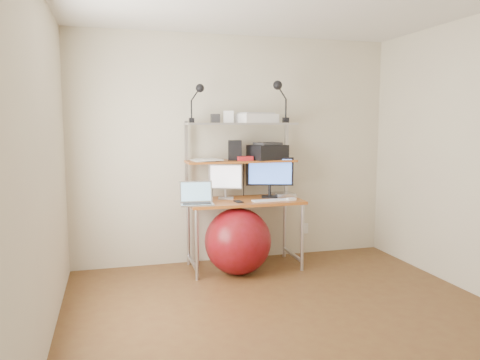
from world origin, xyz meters
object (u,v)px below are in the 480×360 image
object	(u,v)px
monitor_black	(270,174)
laptop	(196,199)
printer	(268,152)
monitor_silver	(225,179)
exercise_ball	(238,241)

from	to	relation	value
monitor_black	laptop	xyz separation A→B (m)	(-0.85, -0.22, -0.21)
laptop	printer	bearing A→B (deg)	22.90
printer	laptop	bearing A→B (deg)	177.77
monitor_silver	laptop	distance (m)	0.47
laptop	exercise_ball	world-z (taller)	laptop
monitor_black	monitor_silver	bearing A→B (deg)	-167.46
monitor_black	printer	distance (m)	0.24
printer	exercise_ball	world-z (taller)	printer
monitor_silver	laptop	bearing A→B (deg)	-128.13
laptop	printer	size ratio (longest dim) A/B	0.78
monitor_silver	printer	world-z (taller)	printer
monitor_silver	exercise_ball	bearing A→B (deg)	-63.37
monitor_silver	exercise_ball	distance (m)	0.68
laptop	exercise_ball	bearing A→B (deg)	-0.88
monitor_black	laptop	distance (m)	0.90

